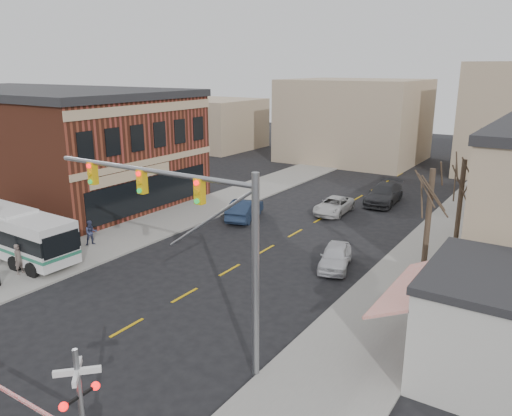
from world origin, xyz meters
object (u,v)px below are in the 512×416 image
at_px(car_a, 335,256).
at_px(car_c, 334,206).
at_px(transit_bus, 5,230).
at_px(car_d, 384,194).
at_px(pedestrian_near, 19,259).
at_px(pedestrian_far, 91,233).
at_px(traffic_signal_mast, 194,221).
at_px(rr_crossing_east, 72,407).
at_px(car_b, 245,209).

distance_m(car_a, car_c, 11.46).
xyz_separation_m(transit_bus, car_d, (15.72, 25.01, -0.85)).
relative_size(pedestrian_near, pedestrian_far, 1.06).
bearing_deg(car_c, transit_bus, -126.80).
bearing_deg(traffic_signal_mast, pedestrian_near, 176.91).
height_order(rr_crossing_east, pedestrian_far, rr_crossing_east).
bearing_deg(car_c, pedestrian_near, -117.40).
bearing_deg(car_a, rr_crossing_east, -106.71).
bearing_deg(traffic_signal_mast, pedestrian_far, 156.45).
height_order(car_a, car_d, car_d).
height_order(rr_crossing_east, car_b, rr_crossing_east).
bearing_deg(car_b, transit_bus, 44.40).
height_order(traffic_signal_mast, car_c, traffic_signal_mast).
bearing_deg(transit_bus, pedestrian_far, 51.53).
distance_m(traffic_signal_mast, car_d, 27.68).
bearing_deg(pedestrian_near, rr_crossing_east, -127.39).
bearing_deg(traffic_signal_mast, car_c, 100.00).
bearing_deg(rr_crossing_east, traffic_signal_mast, 96.66).
relative_size(car_b, pedestrian_far, 2.90).
distance_m(car_a, car_b, 11.27).
bearing_deg(rr_crossing_east, car_b, 112.81).
relative_size(car_b, car_d, 0.84).
distance_m(transit_bus, car_b, 16.78).
xyz_separation_m(car_c, car_d, (2.34, 5.20, 0.18)).
height_order(rr_crossing_east, pedestrian_near, rr_crossing_east).
distance_m(transit_bus, traffic_signal_mast, 17.86).
bearing_deg(pedestrian_near, car_a, -63.65).
height_order(car_c, pedestrian_near, pedestrian_near).
relative_size(car_d, pedestrian_near, 3.26).
relative_size(car_a, car_b, 0.84).
relative_size(rr_crossing_east, car_a, 1.37).
xyz_separation_m(car_b, car_d, (7.53, 10.40, 0.04)).
xyz_separation_m(transit_bus, car_b, (8.19, 14.61, -0.89)).
bearing_deg(pedestrian_far, car_d, -2.52).
relative_size(traffic_signal_mast, car_c, 2.22).
relative_size(car_a, car_d, 0.71).
height_order(transit_bus, car_a, transit_bus).
xyz_separation_m(rr_crossing_east, car_a, (0.16, 18.19, -1.27)).
height_order(car_a, pedestrian_near, pedestrian_near).
bearing_deg(car_d, car_a, -84.99).
bearing_deg(pedestrian_far, traffic_signal_mast, -85.23).
bearing_deg(traffic_signal_mast, rr_crossing_east, -83.34).
height_order(transit_bus, rr_crossing_east, rr_crossing_east).
xyz_separation_m(car_d, pedestrian_near, (-12.09, -26.46, 0.17)).
xyz_separation_m(rr_crossing_east, pedestrian_near, (-14.39, 7.34, -0.96)).
height_order(car_c, pedestrian_far, pedestrian_far).
relative_size(transit_bus, car_a, 2.85).
relative_size(rr_crossing_east, car_b, 1.16).
xyz_separation_m(car_a, pedestrian_near, (-14.55, -10.86, 0.31)).
bearing_deg(car_c, pedestrian_far, -125.61).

